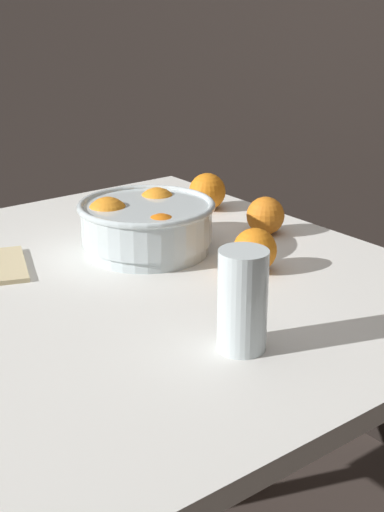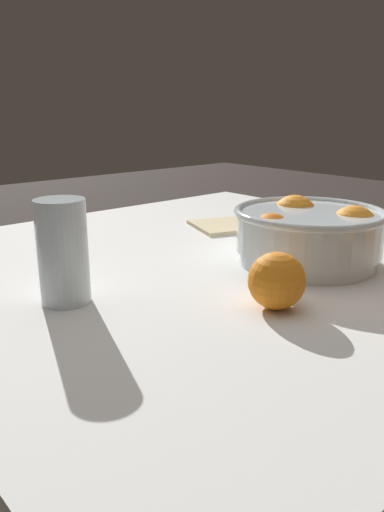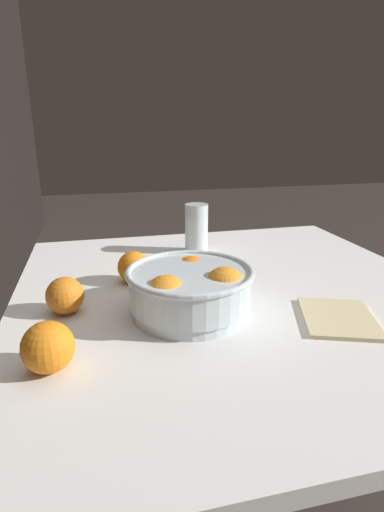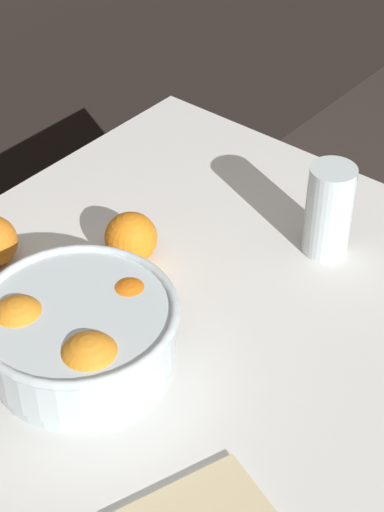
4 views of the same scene
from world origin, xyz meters
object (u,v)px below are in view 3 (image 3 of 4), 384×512
(orange_loose_near_bowl, at_px, (65,295))
(orange_loose_front, at_px, (48,347))
(orange_loose_aside, at_px, (134,267))
(juice_glass, at_px, (196,231))
(fruit_bowl, at_px, (191,289))

(orange_loose_near_bowl, bearing_deg, orange_loose_front, 176.12)
(orange_loose_front, bearing_deg, orange_loose_aside, -26.10)
(orange_loose_aside, bearing_deg, orange_loose_front, 153.90)
(orange_loose_near_bowl, bearing_deg, juice_glass, -46.93)
(juice_glass, height_order, orange_loose_front, juice_glass)
(juice_glass, bearing_deg, orange_loose_near_bowl, 133.07)
(orange_loose_near_bowl, bearing_deg, orange_loose_aside, -48.43)
(juice_glass, height_order, orange_loose_near_bowl, juice_glass)
(orange_loose_front, bearing_deg, juice_glass, -34.69)
(orange_loose_front, xyz_separation_m, orange_loose_aside, (0.33, -0.16, -0.00))
(fruit_bowl, relative_size, orange_loose_aside, 3.30)
(fruit_bowl, relative_size, juice_glass, 1.77)
(juice_glass, distance_m, orange_loose_near_bowl, 0.48)
(orange_loose_front, bearing_deg, orange_loose_near_bowl, -3.88)
(fruit_bowl, xyz_separation_m, orange_loose_aside, (0.19, 0.09, -0.01))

